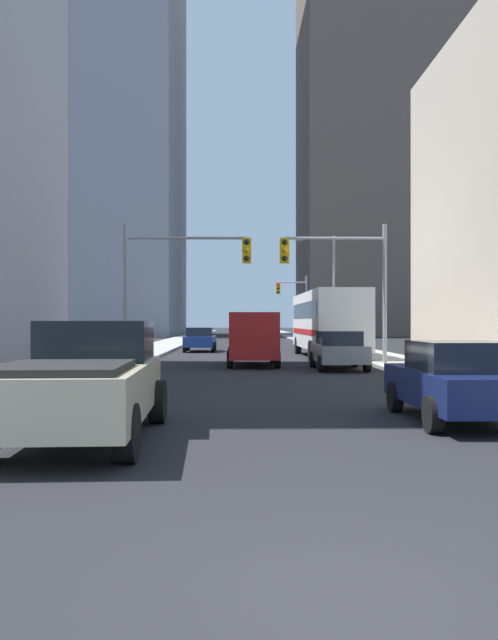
{
  "coord_description": "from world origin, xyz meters",
  "views": [
    {
      "loc": [
        -0.8,
        -4.49,
        1.89
      ],
      "look_at": [
        0.0,
        38.35,
        1.99
      ],
      "focal_mm": 37.15,
      "sensor_mm": 36.0,
      "label": 1
    }
  ],
  "objects_px": {
    "pickup_truck_beige": "(86,381)",
    "traffic_signal_far_right": "(293,298)",
    "city_bus": "(327,321)",
    "cargo_van_red": "(253,336)",
    "sedan_grey": "(339,350)",
    "sedan_navy": "(458,381)",
    "sedan_white": "(249,342)",
    "traffic_signal_near_right": "(339,270)",
    "sedan_black": "(250,338)",
    "traffic_signal_near_left": "(182,269)",
    "sedan_blue": "(200,339)"
  },
  "relations": [
    {
      "from": "sedan_navy",
      "to": "sedan_white",
      "type": "distance_m",
      "value": 24.45
    },
    {
      "from": "pickup_truck_beige",
      "to": "sedan_grey",
      "type": "relative_size",
      "value": 1.3
    },
    {
      "from": "sedan_blue",
      "to": "traffic_signal_far_right",
      "type": "xyz_separation_m",
      "value": [
        7.38,
        17.48,
        3.22
      ]
    },
    {
      "from": "pickup_truck_beige",
      "to": "traffic_signal_near_right",
      "type": "height_order",
      "value": "traffic_signal_near_right"
    },
    {
      "from": "traffic_signal_near_left",
      "to": "sedan_navy",
      "type": "bearing_deg",
      "value": -67.1
    },
    {
      "from": "sedan_white",
      "to": "pickup_truck_beige",
      "type": "bearing_deg",
      "value": -96.81
    },
    {
      "from": "sedan_black",
      "to": "traffic_signal_far_right",
      "type": "bearing_deg",
      "value": 71.9
    },
    {
      "from": "traffic_signal_near_right",
      "to": "traffic_signal_far_right",
      "type": "distance_m",
      "value": 31.37
    },
    {
      "from": "sedan_navy",
      "to": "city_bus",
      "type": "bearing_deg",
      "value": 88.5
    },
    {
      "from": "pickup_truck_beige",
      "to": "cargo_van_red",
      "type": "bearing_deg",
      "value": 80.01
    },
    {
      "from": "sedan_black",
      "to": "sedan_grey",
      "type": "bearing_deg",
      "value": -81.38
    },
    {
      "from": "city_bus",
      "to": "cargo_van_red",
      "type": "xyz_separation_m",
      "value": [
        -4.08,
        -6.24,
        -0.64
      ]
    },
    {
      "from": "pickup_truck_beige",
      "to": "traffic_signal_far_right",
      "type": "bearing_deg",
      "value": 81.18
    },
    {
      "from": "sedan_white",
      "to": "sedan_black",
      "type": "height_order",
      "value": "same"
    },
    {
      "from": "traffic_signal_near_left",
      "to": "pickup_truck_beige",
      "type": "bearing_deg",
      "value": -90.39
    },
    {
      "from": "traffic_signal_near_right",
      "to": "traffic_signal_far_right",
      "type": "xyz_separation_m",
      "value": [
        0.79,
        31.36,
        -0.08
      ]
    },
    {
      "from": "sedan_navy",
      "to": "sedan_white",
      "type": "height_order",
      "value": "same"
    },
    {
      "from": "sedan_black",
      "to": "traffic_signal_near_left",
      "type": "xyz_separation_m",
      "value": [
        -3.22,
        -18.6,
        3.34
      ]
    },
    {
      "from": "sedan_blue",
      "to": "sedan_white",
      "type": "bearing_deg",
      "value": -59.6
    },
    {
      "from": "cargo_van_red",
      "to": "sedan_white",
      "type": "xyz_separation_m",
      "value": [
        -0.02,
        8.24,
        -0.52
      ]
    },
    {
      "from": "city_bus",
      "to": "traffic_signal_near_left",
      "type": "height_order",
      "value": "traffic_signal_near_left"
    },
    {
      "from": "sedan_black",
      "to": "sedan_navy",
      "type": "bearing_deg",
      "value": -84.51
    },
    {
      "from": "cargo_van_red",
      "to": "sedan_blue",
      "type": "distance_m",
      "value": 13.62
    },
    {
      "from": "cargo_van_red",
      "to": "sedan_grey",
      "type": "distance_m",
      "value": 4.16
    },
    {
      "from": "sedan_grey",
      "to": "pickup_truck_beige",
      "type": "bearing_deg",
      "value": -112.95
    },
    {
      "from": "city_bus",
      "to": "sedan_black",
      "type": "height_order",
      "value": "city_bus"
    },
    {
      "from": "traffic_signal_far_right",
      "to": "sedan_blue",
      "type": "bearing_deg",
      "value": -112.9
    },
    {
      "from": "sedan_grey",
      "to": "sedan_white",
      "type": "relative_size",
      "value": 0.99
    },
    {
      "from": "sedan_navy",
      "to": "cargo_van_red",
      "type": "bearing_deg",
      "value": 102.35
    },
    {
      "from": "pickup_truck_beige",
      "to": "cargo_van_red",
      "type": "distance_m",
      "value": 17.91
    },
    {
      "from": "sedan_white",
      "to": "cargo_van_red",
      "type": "bearing_deg",
      "value": -89.86
    },
    {
      "from": "sedan_grey",
      "to": "sedan_white",
      "type": "xyz_separation_m",
      "value": [
        -3.35,
        10.68,
        0.0
      ]
    },
    {
      "from": "sedan_navy",
      "to": "sedan_black",
      "type": "distance_m",
      "value": 34.11
    },
    {
      "from": "sedan_black",
      "to": "traffic_signal_near_left",
      "type": "relative_size",
      "value": 0.7
    },
    {
      "from": "sedan_black",
      "to": "traffic_signal_near_right",
      "type": "height_order",
      "value": "traffic_signal_near_right"
    },
    {
      "from": "sedan_blue",
      "to": "traffic_signal_far_right",
      "type": "bearing_deg",
      "value": 67.1
    },
    {
      "from": "sedan_grey",
      "to": "traffic_signal_near_right",
      "type": "bearing_deg",
      "value": 81.13
    },
    {
      "from": "pickup_truck_beige",
      "to": "sedan_black",
      "type": "relative_size",
      "value": 1.3
    },
    {
      "from": "cargo_van_red",
      "to": "traffic_signal_near_right",
      "type": "xyz_separation_m",
      "value": [
        3.61,
        -0.61,
        2.79
      ]
    },
    {
      "from": "city_bus",
      "to": "cargo_van_red",
      "type": "relative_size",
      "value": 2.21
    },
    {
      "from": "cargo_van_red",
      "to": "sedan_grey",
      "type": "bearing_deg",
      "value": -36.23
    },
    {
      "from": "traffic_signal_near_left",
      "to": "sedan_blue",
      "type": "bearing_deg",
      "value": 89.95
    },
    {
      "from": "sedan_black",
      "to": "traffic_signal_near_right",
      "type": "relative_size",
      "value": 0.7
    },
    {
      "from": "pickup_truck_beige",
      "to": "traffic_signal_far_right",
      "type": "relative_size",
      "value": 0.91
    },
    {
      "from": "sedan_grey",
      "to": "sedan_white",
      "type": "height_order",
      "value": "same"
    },
    {
      "from": "traffic_signal_near_right",
      "to": "city_bus",
      "type": "bearing_deg",
      "value": 86.15
    },
    {
      "from": "sedan_white",
      "to": "traffic_signal_near_right",
      "type": "height_order",
      "value": "traffic_signal_near_right"
    },
    {
      "from": "sedan_blue",
      "to": "pickup_truck_beige",
      "type": "bearing_deg",
      "value": -90.24
    },
    {
      "from": "sedan_white",
      "to": "traffic_signal_far_right",
      "type": "height_order",
      "value": "traffic_signal_far_right"
    },
    {
      "from": "city_bus",
      "to": "sedan_blue",
      "type": "bearing_deg",
      "value": 135.08
    }
  ]
}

